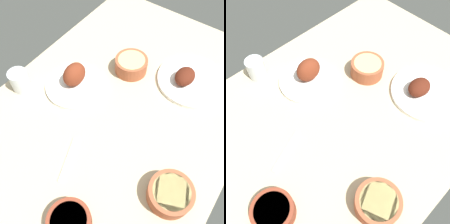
{
  "view_description": "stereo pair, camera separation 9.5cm",
  "coord_description": "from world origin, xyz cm",
  "views": [
    {
      "loc": [
        42.56,
        30.36,
        85.7
      ],
      "look_at": [
        0.0,
        0.0,
        6.0
      ],
      "focal_mm": 40.95,
      "sensor_mm": 36.0,
      "label": 1
    },
    {
      "loc": [
        36.35,
        37.57,
        85.7
      ],
      "look_at": [
        0.0,
        0.0,
        6.0
      ],
      "focal_mm": 40.95,
      "sensor_mm": 36.0,
      "label": 2
    }
  ],
  "objects": [
    {
      "name": "bowl_potatoes",
      "position": [
        -23.25,
        -6.71,
        7.43
      ],
      "size": [
        13.51,
        13.51,
        6.35
      ],
      "color": "#A35133",
      "rests_on": "dining_table"
    },
    {
      "name": "water_tumbler",
      "position": [
        10.28,
        -37.4,
        8.33
      ],
      "size": [
        7.43,
        7.43,
        8.67
      ],
      "primitive_type": "cylinder",
      "color": "silver",
      "rests_on": "dining_table"
    },
    {
      "name": "bowl_pasta",
      "position": [
        14.62,
        32.18,
        7.24
      ],
      "size": [
        14.04,
        14.04,
        5.97
      ],
      "color": "#A35133",
      "rests_on": "dining_table"
    },
    {
      "name": "fork_loose",
      "position": [
        23.56,
        -1.77,
        4.4
      ],
      "size": [
        15.24,
        6.74,
        0.8
      ],
      "primitive_type": "cube",
      "rotation": [
        0.0,
        0.0,
        0.38
      ],
      "color": "silver",
      "rests_on": "dining_table"
    },
    {
      "name": "bowl_onions",
      "position": [
        38.43,
        12.41,
        7.05
      ],
      "size": [
        12.82,
        12.82,
        5.6
      ],
      "color": "brown",
      "rests_on": "dining_table"
    },
    {
      "name": "dining_table",
      "position": [
        0.0,
        0.0,
        2.0
      ],
      "size": [
        140.0,
        90.0,
        4.0
      ],
      "primitive_type": "cube",
      "color": "#C6B28E",
      "rests_on": "ground"
    },
    {
      "name": "plate_near_viewer",
      "position": [
        -3.09,
        -20.57,
        7.1
      ],
      "size": [
        23.74,
        23.74,
        10.6
      ],
      "color": "white",
      "rests_on": "dining_table"
    },
    {
      "name": "plate_far_side",
      "position": [
        -31.77,
        16.58,
        5.66
      ],
      "size": [
        28.2,
        28.2,
        7.07
      ],
      "color": "white",
      "rests_on": "dining_table"
    }
  ]
}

